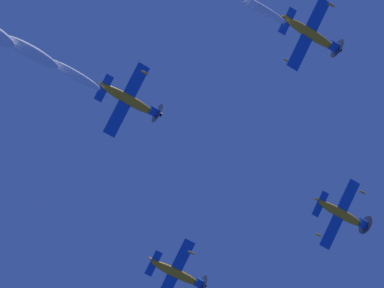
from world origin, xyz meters
name	(u,v)px	position (x,y,z in m)	size (l,w,h in m)	color
airplane_lead	(343,214)	(3.58, -2.62, 80.16)	(6.54, 6.76, 3.78)	orange
airplane_left_wingman	(178,274)	(0.43, -21.26, 79.40)	(6.56, 6.76, 3.50)	orange
airplane_right_wingman	(312,35)	(23.30, -3.02, 80.36)	(6.49, 6.76, 3.67)	orange
airplane_slot_tail	(130,101)	(20.58, -22.05, 78.35)	(6.56, 6.76, 3.74)	orange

